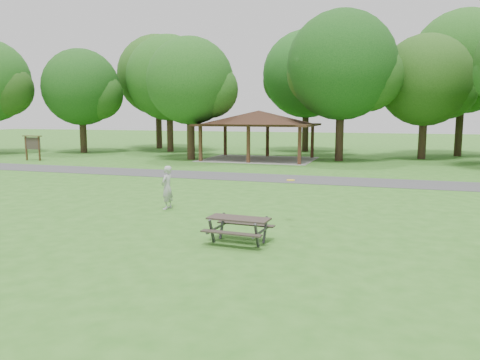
# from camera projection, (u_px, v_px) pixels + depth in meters

# --- Properties ---
(ground) EXTENTS (160.00, 160.00, 0.00)m
(ground) POSITION_uv_depth(u_px,v_px,m) (157.00, 248.00, 12.27)
(ground) COLOR #306C1F
(ground) RESTS_ON ground
(asphalt_path) EXTENTS (120.00, 3.20, 0.02)m
(asphalt_path) POSITION_uv_depth(u_px,v_px,m) (279.00, 178.00, 25.45)
(asphalt_path) COLOR #404042
(asphalt_path) RESTS_ON ground
(pavilion) EXTENTS (8.60, 7.01, 3.76)m
(pavilion) POSITION_uv_depth(u_px,v_px,m) (259.00, 120.00, 35.66)
(pavilion) COLOR #3C2615
(pavilion) RESTS_ON ground
(notice_board) EXTENTS (1.60, 0.30, 1.88)m
(notice_board) POSITION_uv_depth(u_px,v_px,m) (32.00, 143.00, 35.16)
(notice_board) COLOR #3B2415
(notice_board) RESTS_ON ground
(tree_row_b) EXTENTS (7.14, 6.80, 9.28)m
(tree_row_b) POSITION_uv_depth(u_px,v_px,m) (82.00, 90.00, 41.92)
(tree_row_b) COLOR black
(tree_row_b) RESTS_ON ground
(tree_row_c) EXTENTS (8.19, 7.80, 10.67)m
(tree_row_c) POSITION_uv_depth(u_px,v_px,m) (170.00, 81.00, 42.95)
(tree_row_c) COLOR #321F16
(tree_row_c) RESTS_ON ground
(tree_row_d) EXTENTS (6.93, 6.60, 9.27)m
(tree_row_d) POSITION_uv_depth(u_px,v_px,m) (191.00, 84.00, 35.40)
(tree_row_d) COLOR #302215
(tree_row_d) RESTS_ON ground
(tree_row_e) EXTENTS (8.40, 8.00, 11.02)m
(tree_row_e) POSITION_uv_depth(u_px,v_px,m) (343.00, 69.00, 34.24)
(tree_row_e) COLOR black
(tree_row_e) RESTS_ON ground
(tree_row_f) EXTENTS (7.35, 7.00, 9.55)m
(tree_row_f) POSITION_uv_depth(u_px,v_px,m) (427.00, 83.00, 35.84)
(tree_row_f) COLOR black
(tree_row_f) RESTS_ON ground
(tree_deep_a) EXTENTS (8.40, 8.00, 11.38)m
(tree_deep_a) POSITION_uv_depth(u_px,v_px,m) (159.00, 78.00, 47.08)
(tree_deep_a) COLOR #301E15
(tree_deep_a) RESTS_ON ground
(tree_deep_b) EXTENTS (8.40, 8.00, 11.13)m
(tree_deep_b) POSITION_uv_depth(u_px,v_px,m) (308.00, 77.00, 42.99)
(tree_deep_b) COLOR black
(tree_deep_b) RESTS_ON ground
(tree_deep_c) EXTENTS (8.82, 8.40, 11.90)m
(tree_deep_c) POSITION_uv_depth(u_px,v_px,m) (465.00, 65.00, 37.98)
(tree_deep_c) COLOR black
(tree_deep_c) RESTS_ON ground
(picnic_table_middle) EXTENTS (1.74, 1.43, 0.72)m
(picnic_table_middle) POSITION_uv_depth(u_px,v_px,m) (239.00, 224.00, 12.63)
(picnic_table_middle) COLOR #302722
(picnic_table_middle) RESTS_ON ground
(frisbee_in_flight) EXTENTS (0.30, 0.30, 0.02)m
(frisbee_in_flight) POSITION_uv_depth(u_px,v_px,m) (291.00, 180.00, 14.76)
(frisbee_in_flight) COLOR yellow
(frisbee_in_flight) RESTS_ON ground
(frisbee_thrower) EXTENTS (0.42, 0.61, 1.60)m
(frisbee_thrower) POSITION_uv_depth(u_px,v_px,m) (167.00, 187.00, 17.17)
(frisbee_thrower) COLOR #AFB0B2
(frisbee_thrower) RESTS_ON ground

